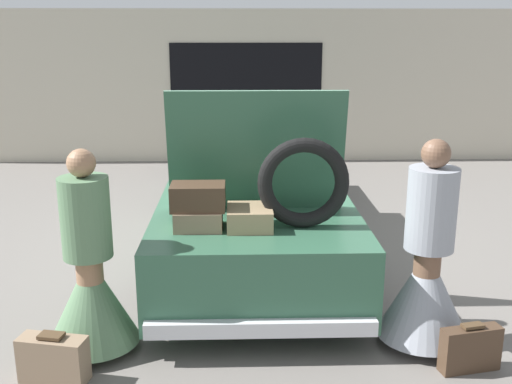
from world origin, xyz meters
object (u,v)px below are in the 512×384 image
(person_left, at_px, (91,283))
(suitcase_beside_right_person, at_px, (470,349))
(car, at_px, (252,193))
(suitcase_beside_left_person, at_px, (54,359))
(person_right, at_px, (426,276))

(person_left, relative_size, suitcase_beside_right_person, 3.44)
(car, xyz_separation_m, suitcase_beside_right_person, (1.54, -2.82, -0.42))
(person_left, height_order, suitcase_beside_left_person, person_left)
(suitcase_beside_left_person, height_order, suitcase_beside_right_person, suitcase_beside_right_person)
(person_left, height_order, person_right, person_right)
(person_left, bearing_deg, suitcase_beside_right_person, 89.15)
(suitcase_beside_right_person, bearing_deg, person_left, 172.29)
(suitcase_beside_right_person, bearing_deg, suitcase_beside_left_person, -179.07)
(suitcase_beside_left_person, distance_m, suitcase_beside_right_person, 3.02)
(car, xyz_separation_m, suitcase_beside_left_person, (-1.49, -2.87, -0.42))
(car, distance_m, person_left, 2.76)
(suitcase_beside_left_person, bearing_deg, person_right, 9.10)
(person_right, height_order, suitcase_beside_left_person, person_right)
(person_right, bearing_deg, suitcase_beside_left_person, 94.82)
(suitcase_beside_right_person, bearing_deg, car, 118.58)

